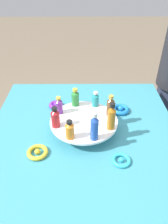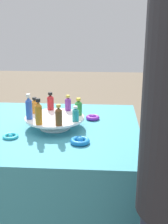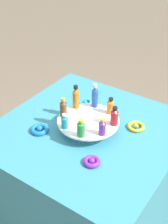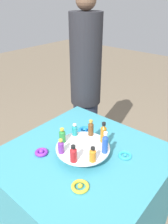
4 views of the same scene
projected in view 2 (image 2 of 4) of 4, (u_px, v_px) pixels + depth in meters
name	position (u px, v px, depth m)	size (l,w,h in m)	color
party_table	(57.00, 185.00, 1.98)	(1.01, 1.01, 0.79)	teal
display_stand	(55.00, 120.00, 1.85)	(0.35, 0.35, 0.07)	white
bottle_teal	(75.00, 114.00, 1.76)	(0.04, 0.04, 0.09)	teal
bottle_green	(79.00, 107.00, 1.86)	(0.04, 0.04, 0.10)	#288438
bottle_purple	(68.00, 103.00, 1.95)	(0.04, 0.04, 0.10)	#702D93
bottle_red	(50.00, 102.00, 1.96)	(0.04, 0.04, 0.11)	#B21E23
bottle_orange	(35.00, 106.00, 1.90)	(0.04, 0.04, 0.10)	orange
bottle_blue	(29.00, 108.00, 1.79)	(0.04, 0.04, 0.15)	#234CAD
bottle_amber	(39.00, 113.00, 1.70)	(0.04, 0.04, 0.15)	#AD6B19
bottle_brown	(59.00, 116.00, 1.69)	(0.04, 0.04, 0.12)	brown
ribbon_bow_teal	(10.00, 136.00, 1.71)	(0.09, 0.09, 0.02)	#2DB7CC
ribbon_bow_blue	(80.00, 141.00, 1.64)	(0.10, 0.10, 0.04)	blue
ribbon_bow_purple	(93.00, 117.00, 2.00)	(0.09, 0.09, 0.03)	purple
ribbon_bow_gold	(35.00, 114.00, 2.08)	(0.10, 0.10, 0.03)	gold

